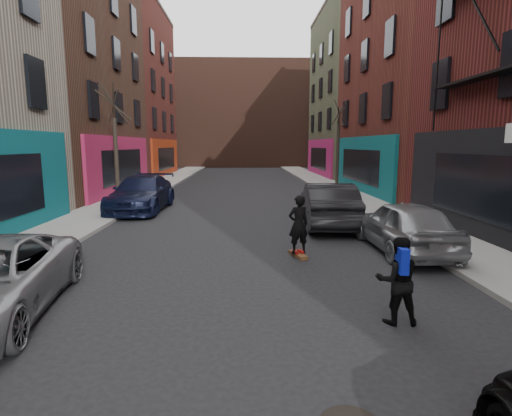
{
  "coord_description": "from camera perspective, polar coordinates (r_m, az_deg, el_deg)",
  "views": [
    {
      "loc": [
        0.07,
        -1.99,
        3.0
      ],
      "look_at": [
        0.35,
        6.84,
        1.6
      ],
      "focal_mm": 28.0,
      "sensor_mm": 36.0,
      "label": 1
    }
  ],
  "objects": [
    {
      "name": "tree_right_far",
      "position": [
        26.71,
        11.66,
        9.98
      ],
      "size": [
        2.0,
        2.0,
        6.8
      ],
      "primitive_type": null,
      "color": "black",
      "rests_on": "sidewalk_right"
    },
    {
      "name": "parked_right_far",
      "position": [
        12.03,
        20.38,
        -2.38
      ],
      "size": [
        1.83,
        4.39,
        1.49
      ],
      "primitive_type": "imported",
      "rotation": [
        0.0,
        0.0,
        3.16
      ],
      "color": "#94989D",
      "rests_on": "ground"
    },
    {
      "name": "parked_right_end",
      "position": [
        15.06,
        10.23,
        0.5
      ],
      "size": [
        2.06,
        5.01,
        1.61
      ],
      "primitive_type": "imported",
      "rotation": [
        0.0,
        0.0,
        3.07
      ],
      "color": "black",
      "rests_on": "ground"
    },
    {
      "name": "pedestrian",
      "position": [
        7.21,
        19.54,
        -9.64
      ],
      "size": [
        0.76,
        0.64,
        1.5
      ],
      "rotation": [
        0.0,
        0.0,
        3.09
      ],
      "color": "black",
      "rests_on": "ground"
    },
    {
      "name": "skateboarder",
      "position": [
        10.74,
        6.08,
        -2.34
      ],
      "size": [
        0.67,
        0.54,
        1.59
      ],
      "primitive_type": "imported",
      "rotation": [
        0.0,
        0.0,
        3.45
      ],
      "color": "black",
      "rests_on": "skateboard"
    },
    {
      "name": "sidewalk_right",
      "position": [
        32.72,
        9.13,
        3.77
      ],
      "size": [
        2.5,
        84.0,
        0.13
      ],
      "primitive_type": "cube",
      "color": "gray",
      "rests_on": "ground"
    },
    {
      "name": "building_far",
      "position": [
        58.13,
        -1.89,
        12.97
      ],
      "size": [
        40.0,
        10.0,
        14.0
      ],
      "primitive_type": "cube",
      "color": "#47281E",
      "rests_on": "ground"
    },
    {
      "name": "parked_left_end",
      "position": [
        19.0,
        -16.01,
        2.02
      ],
      "size": [
        2.37,
        5.56,
        1.6
      ],
      "primitive_type": "imported",
      "rotation": [
        0.0,
        0.0,
        -0.02
      ],
      "color": "black",
      "rests_on": "ground"
    },
    {
      "name": "skateboard",
      "position": [
        10.94,
        6.01,
        -6.68
      ],
      "size": [
        0.45,
        0.83,
        0.1
      ],
      "primitive_type": "cube",
      "rotation": [
        0.0,
        0.0,
        0.31
      ],
      "color": "brown",
      "rests_on": "ground"
    },
    {
      "name": "tree_left_far",
      "position": [
        20.96,
        -19.47,
        9.55
      ],
      "size": [
        2.0,
        2.0,
        6.5
      ],
      "primitive_type": null,
      "color": "black",
      "rests_on": "sidewalk_left"
    },
    {
      "name": "sidewalk_left",
      "position": [
        32.74,
        -12.93,
        3.66
      ],
      "size": [
        2.5,
        84.0,
        0.13
      ],
      "primitive_type": "cube",
      "color": "gray",
      "rests_on": "ground"
    }
  ]
}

